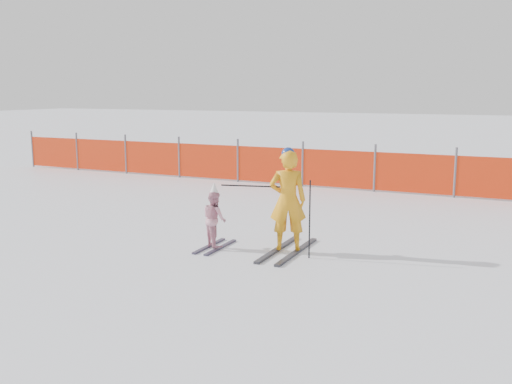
# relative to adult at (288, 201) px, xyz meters

# --- Properties ---
(ground) EXTENTS (120.00, 120.00, 0.00)m
(ground) POSITION_rel_adult_xyz_m (-0.46, -0.73, -0.85)
(ground) COLOR white
(ground) RESTS_ON ground
(adult) EXTENTS (0.71, 1.73, 1.72)m
(adult) POSITION_rel_adult_xyz_m (0.00, 0.00, 0.00)
(adult) COLOR black
(adult) RESTS_ON ground
(child) EXTENTS (0.58, 1.03, 1.12)m
(child) POSITION_rel_adult_xyz_m (-1.20, -0.29, -0.34)
(child) COLOR black
(child) RESTS_ON ground
(ski_poles) EXTENTS (1.55, 0.25, 1.25)m
(ski_poles) POSITION_rel_adult_xyz_m (-0.01, -0.18, -0.03)
(ski_poles) COLOR black
(ski_poles) RESTS_ON ground
(safety_fence) EXTENTS (16.62, 0.06, 1.25)m
(safety_fence) POSITION_rel_adult_xyz_m (-3.76, 6.24, -0.30)
(safety_fence) COLOR #595960
(safety_fence) RESTS_ON ground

